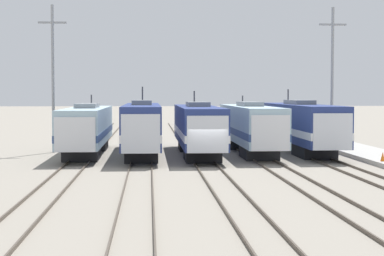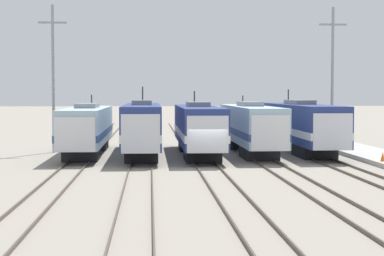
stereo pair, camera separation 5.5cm
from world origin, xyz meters
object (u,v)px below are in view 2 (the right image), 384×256
at_px(locomotive_center_right, 251,127).
at_px(locomotive_far_right, 301,125).
at_px(locomotive_center_left, 142,127).
at_px(traffic_cone, 383,157).
at_px(locomotive_center, 198,128).
at_px(locomotive_far_left, 87,128).
at_px(catenary_tower_left, 53,75).
at_px(catenary_tower_right, 332,75).

height_order(locomotive_center_right, locomotive_far_right, locomotive_far_right).
bearing_deg(locomotive_center_left, traffic_cone, -27.40).
bearing_deg(traffic_cone, locomotive_center, 146.17).
height_order(locomotive_far_left, locomotive_center_right, locomotive_far_left).
bearing_deg(traffic_cone, catenary_tower_left, 153.92).
distance_m(locomotive_center, traffic_cone, 14.14).
bearing_deg(catenary_tower_left, locomotive_center_left, -23.07).
xyz_separation_m(locomotive_center, locomotive_far_right, (8.66, 2.65, 0.05)).
distance_m(locomotive_center, locomotive_far_right, 9.05).
height_order(locomotive_far_left, catenary_tower_left, catenary_tower_left).
height_order(locomotive_center_left, catenary_tower_left, catenary_tower_left).
height_order(locomotive_center_left, catenary_tower_right, catenary_tower_right).
distance_m(locomotive_far_right, catenary_tower_right, 5.10).
bearing_deg(locomotive_center_right, locomotive_center_left, -172.12).
xyz_separation_m(locomotive_center, catenary_tower_left, (-11.55, 3.54, 4.19)).
distance_m(locomotive_center_right, traffic_cone, 12.10).
xyz_separation_m(locomotive_far_left, locomotive_far_right, (17.32, 1.29, 0.11)).
relative_size(locomotive_far_left, traffic_cone, 27.85).
distance_m(locomotive_center, catenary_tower_right, 12.74).
xyz_separation_m(locomotive_far_left, traffic_cone, (20.34, -9.19, -1.45)).
xyz_separation_m(locomotive_far_left, locomotive_center_left, (4.33, -0.89, 0.13)).
bearing_deg(locomotive_center_right, locomotive_far_right, 12.77).
relative_size(locomotive_far_left, locomotive_center_right, 0.96).
bearing_deg(locomotive_far_right, locomotive_center, -163.00).
height_order(locomotive_center, locomotive_center_right, locomotive_center).
xyz_separation_m(locomotive_center, traffic_cone, (11.68, -7.83, -1.51)).
bearing_deg(catenary_tower_left, locomotive_far_right, -2.54).
bearing_deg(traffic_cone, locomotive_center_left, 152.60).
xyz_separation_m(catenary_tower_left, catenary_tower_right, (23.05, 0.00, 0.00)).
height_order(locomotive_center_left, locomotive_center_right, locomotive_center_left).
relative_size(locomotive_center_left, traffic_cone, 28.90).
relative_size(locomotive_center_left, locomotive_far_right, 0.91).
bearing_deg(traffic_cone, catenary_tower_right, 90.90).
height_order(locomotive_far_right, traffic_cone, locomotive_far_right).
distance_m(locomotive_far_left, locomotive_center_left, 4.42).
relative_size(locomotive_far_left, locomotive_far_right, 0.88).
distance_m(locomotive_far_right, traffic_cone, 11.01).
bearing_deg(catenary_tower_right, locomotive_far_right, -162.48).
bearing_deg(locomotive_center_left, locomotive_center_right, 7.88).
distance_m(locomotive_far_right, catenary_tower_left, 20.65).
relative_size(catenary_tower_left, traffic_cone, 19.34).
bearing_deg(locomotive_far_left, catenary_tower_left, 142.94).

